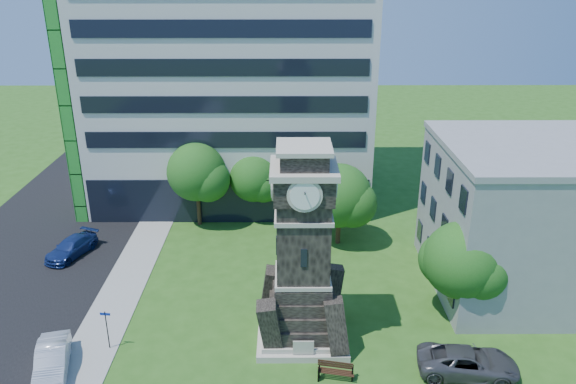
{
  "coord_description": "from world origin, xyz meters",
  "views": [
    {
      "loc": [
        2.0,
        -26.81,
        21.15
      ],
      "look_at": [
        2.16,
        7.75,
        7.19
      ],
      "focal_mm": 35.0,
      "sensor_mm": 36.0,
      "label": 1
    }
  ],
  "objects_px": {
    "car_street_mid": "(52,360)",
    "street_sign": "(107,326)",
    "car_east_lot": "(468,362)",
    "car_street_north": "(71,247)",
    "park_bench": "(336,370)",
    "clock_tower": "(303,259)"
  },
  "relations": [
    {
      "from": "car_street_north",
      "to": "street_sign",
      "type": "height_order",
      "value": "street_sign"
    },
    {
      "from": "car_east_lot",
      "to": "park_bench",
      "type": "distance_m",
      "value": 7.37
    },
    {
      "from": "car_east_lot",
      "to": "street_sign",
      "type": "bearing_deg",
      "value": 90.07
    },
    {
      "from": "park_bench",
      "to": "street_sign",
      "type": "height_order",
      "value": "street_sign"
    },
    {
      "from": "car_street_north",
      "to": "park_bench",
      "type": "distance_m",
      "value": 24.19
    },
    {
      "from": "clock_tower",
      "to": "car_east_lot",
      "type": "xyz_separation_m",
      "value": [
        9.09,
        -3.6,
        -4.51
      ]
    },
    {
      "from": "clock_tower",
      "to": "car_street_mid",
      "type": "relative_size",
      "value": 2.63
    },
    {
      "from": "car_east_lot",
      "to": "park_bench",
      "type": "bearing_deg",
      "value": 99.22
    },
    {
      "from": "car_east_lot",
      "to": "clock_tower",
      "type": "bearing_deg",
      "value": 74.87
    },
    {
      "from": "street_sign",
      "to": "park_bench",
      "type": "bearing_deg",
      "value": -5.26
    },
    {
      "from": "clock_tower",
      "to": "car_east_lot",
      "type": "relative_size",
      "value": 2.21
    },
    {
      "from": "car_street_mid",
      "to": "park_bench",
      "type": "height_order",
      "value": "car_street_mid"
    },
    {
      "from": "car_street_mid",
      "to": "clock_tower",
      "type": "bearing_deg",
      "value": -1.79
    },
    {
      "from": "car_street_mid",
      "to": "street_sign",
      "type": "relative_size",
      "value": 1.81
    },
    {
      "from": "car_street_mid",
      "to": "street_sign",
      "type": "distance_m",
      "value": 3.35
    },
    {
      "from": "car_street_north",
      "to": "car_east_lot",
      "type": "distance_m",
      "value": 30.28
    },
    {
      "from": "car_east_lot",
      "to": "street_sign",
      "type": "relative_size",
      "value": 2.16
    },
    {
      "from": "car_street_mid",
      "to": "park_bench",
      "type": "xyz_separation_m",
      "value": [
        15.77,
        -0.67,
        -0.23
      ]
    },
    {
      "from": "clock_tower",
      "to": "car_street_north",
      "type": "height_order",
      "value": "clock_tower"
    },
    {
      "from": "car_street_north",
      "to": "street_sign",
      "type": "bearing_deg",
      "value": -40.16
    },
    {
      "from": "car_street_mid",
      "to": "park_bench",
      "type": "distance_m",
      "value": 15.79
    },
    {
      "from": "park_bench",
      "to": "car_east_lot",
      "type": "bearing_deg",
      "value": 14.21
    }
  ]
}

